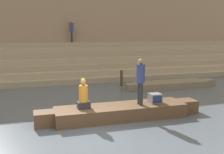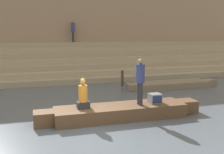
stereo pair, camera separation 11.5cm
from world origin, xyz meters
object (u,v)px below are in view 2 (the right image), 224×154
moored_boat_shore (172,84)px  person_standing (140,78)px  tv_set (155,98)px  person_rowing (83,96)px  person_on_steps (73,30)px  mooring_post (122,78)px  rowboat_main (121,111)px

moored_boat_shore → person_standing: bearing=-129.2°
person_standing → tv_set: (0.68, 0.11, -0.85)m
person_rowing → person_on_steps: person_on_steps is taller
person_standing → person_rowing: 2.25m
person_rowing → mooring_post: bearing=70.7°
moored_boat_shore → person_on_steps: 9.16m
tv_set → mooring_post: (0.62, 5.88, -0.21)m
rowboat_main → person_standing: size_ratio=3.63×
tv_set → moored_boat_shore: size_ratio=0.08×
person_rowing → tv_set: 2.86m
person_rowing → mooring_post: 6.82m
person_standing → tv_set: person_standing is taller
person_rowing → mooring_post: (3.47, 5.85, -0.48)m
person_standing → mooring_post: bearing=65.9°
moored_boat_shore → mooring_post: mooring_post is taller
person_standing → mooring_post: (1.30, 5.99, -1.05)m
person_rowing → moored_boat_shore: (6.17, 4.51, -0.77)m
tv_set → moored_boat_shore: (3.32, 4.55, -0.49)m
person_standing → moored_boat_shore: 6.29m
rowboat_main → mooring_post: size_ratio=6.71×
tv_set → moored_boat_shore: tv_set is taller
mooring_post → person_on_steps: 6.80m
moored_boat_shore → mooring_post: 3.02m
rowboat_main → tv_set: (1.41, -0.00, 0.42)m
rowboat_main → moored_boat_shore: rowboat_main is taller
person_rowing → person_on_steps: size_ratio=0.67×
person_rowing → tv_set: bearing=10.7°
rowboat_main → person_rowing: (-1.44, 0.03, 0.69)m
mooring_post → rowboat_main: bearing=-109.1°
rowboat_main → person_standing: person_standing is taller
person_standing → tv_set: bearing=-2.6°
person_on_steps → rowboat_main: bearing=84.0°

